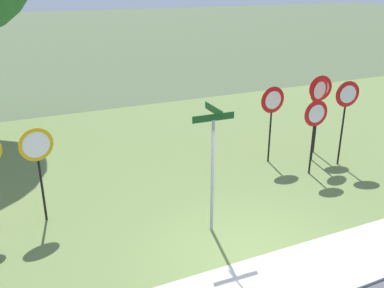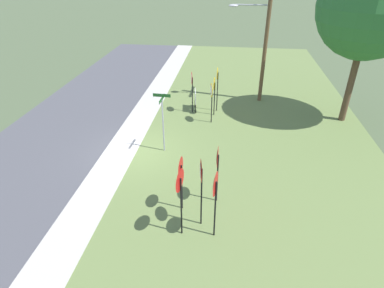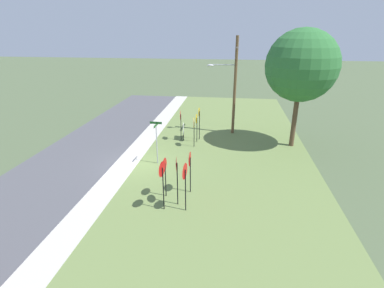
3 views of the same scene
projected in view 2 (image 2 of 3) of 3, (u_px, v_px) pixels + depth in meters
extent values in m
plane|color=#4C5B3D|center=(137.00, 152.00, 15.71)|extent=(160.00, 160.00, 0.00)
cube|color=#4C4C51|center=(45.00, 146.00, 16.23)|extent=(44.00, 6.40, 0.01)
cube|color=#BCB7AD|center=(121.00, 150.00, 15.79)|extent=(44.00, 1.60, 0.06)
cube|color=olive|center=(260.00, 160.00, 15.05)|extent=(44.00, 12.00, 0.04)
cylinder|color=black|center=(214.00, 99.00, 18.88)|extent=(0.06, 0.06, 2.02)
cylinder|color=gold|center=(214.00, 84.00, 18.40)|extent=(0.73, 0.04, 0.73)
cylinder|color=white|center=(214.00, 84.00, 18.41)|extent=(0.57, 0.02, 0.57)
cylinder|color=black|center=(217.00, 92.00, 19.30)|extent=(0.06, 0.06, 2.42)
cylinder|color=gold|center=(217.00, 74.00, 18.73)|extent=(0.70, 0.03, 0.70)
cylinder|color=white|center=(217.00, 74.00, 18.73)|extent=(0.55, 0.02, 0.55)
cylinder|color=black|center=(212.00, 106.00, 17.98)|extent=(0.06, 0.06, 2.02)
cylinder|color=gold|center=(211.00, 90.00, 17.50)|extent=(0.77, 0.18, 0.78)
cylinder|color=white|center=(211.00, 90.00, 17.51)|extent=(0.60, 0.13, 0.61)
cylinder|color=black|center=(192.00, 95.00, 19.13)|extent=(0.06, 0.06, 2.22)
cylinder|color=red|center=(192.00, 78.00, 18.60)|extent=(0.73, 0.14, 0.74)
cylinder|color=white|center=(191.00, 78.00, 18.60)|extent=(0.57, 0.10, 0.58)
cylinder|color=black|center=(182.00, 187.00, 11.66)|extent=(0.06, 0.06, 1.95)
cone|color=red|center=(180.00, 167.00, 11.21)|extent=(0.77, 0.08, 0.77)
cone|color=silver|center=(180.00, 167.00, 11.21)|extent=(0.52, 0.05, 0.53)
cylinder|color=black|center=(181.00, 207.00, 10.46)|extent=(0.06, 0.06, 2.34)
cone|color=red|center=(179.00, 180.00, 9.91)|extent=(0.78, 0.17, 0.79)
cone|color=silver|center=(179.00, 180.00, 9.91)|extent=(0.53, 0.11, 0.53)
cylinder|color=black|center=(201.00, 198.00, 10.84)|extent=(0.06, 0.06, 2.38)
cone|color=red|center=(201.00, 171.00, 10.29)|extent=(0.78, 0.16, 0.78)
cone|color=silver|center=(200.00, 171.00, 10.29)|extent=(0.53, 0.11, 0.53)
cylinder|color=black|center=(217.00, 179.00, 12.00)|extent=(0.06, 0.06, 2.11)
cone|color=red|center=(217.00, 157.00, 11.51)|extent=(0.82, 0.04, 0.82)
cone|color=white|center=(217.00, 157.00, 11.52)|extent=(0.56, 0.02, 0.56)
cylinder|color=black|center=(215.00, 210.00, 10.39)|extent=(0.06, 0.06, 2.27)
cone|color=red|center=(215.00, 184.00, 9.86)|extent=(0.82, 0.14, 0.82)
cone|color=silver|center=(214.00, 184.00, 9.86)|extent=(0.55, 0.09, 0.56)
cylinder|color=#9EA0A8|center=(163.00, 126.00, 15.12)|extent=(0.07, 0.07, 2.65)
cylinder|color=#9EA0A8|center=(162.00, 100.00, 14.45)|extent=(0.09, 0.09, 0.03)
cube|color=#19511E|center=(162.00, 99.00, 14.42)|extent=(0.96, 0.05, 0.15)
cube|color=#19511E|center=(162.00, 95.00, 14.33)|extent=(0.05, 0.82, 0.15)
cylinder|color=brown|center=(266.00, 37.00, 19.30)|extent=(0.24, 0.24, 8.17)
cylinder|color=#9EA0A8|center=(252.00, 5.00, 18.51)|extent=(0.08, 2.10, 0.08)
ellipsoid|color=#B7B7BC|center=(233.00, 6.00, 18.65)|extent=(0.40, 0.56, 0.18)
cylinder|color=black|center=(195.00, 103.00, 20.19)|extent=(0.05, 0.05, 0.55)
cylinder|color=black|center=(195.00, 108.00, 19.52)|extent=(0.05, 0.05, 0.55)
cube|color=white|center=(195.00, 96.00, 19.54)|extent=(1.09, 0.19, 0.70)
cylinder|color=brown|center=(352.00, 80.00, 17.55)|extent=(0.36, 0.36, 4.87)
sphere|color=#2D6B33|center=(371.00, 7.00, 15.66)|extent=(5.19, 5.19, 5.19)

